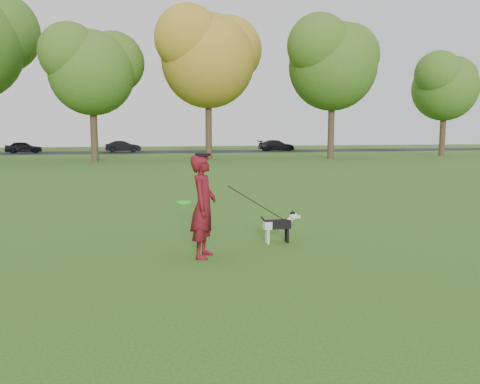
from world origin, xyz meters
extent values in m
plane|color=#285116|center=(0.00, 0.00, 0.00)|extent=(120.00, 120.00, 0.00)
cube|color=black|center=(0.00, 40.00, 0.01)|extent=(120.00, 7.00, 0.02)
imported|color=#540C18|center=(-0.54, -0.59, 0.81)|extent=(0.58, 0.69, 1.62)
cube|color=black|center=(0.88, 0.07, 0.34)|extent=(0.47, 0.15, 0.16)
cube|color=silver|center=(0.70, 0.07, 0.33)|extent=(0.13, 0.15, 0.14)
cylinder|color=silver|center=(0.70, 0.02, 0.13)|extent=(0.05, 0.05, 0.26)
cylinder|color=silver|center=(0.70, 0.12, 0.13)|extent=(0.05, 0.05, 0.26)
cylinder|color=black|center=(1.06, 0.02, 0.13)|extent=(0.05, 0.05, 0.26)
cylinder|color=black|center=(1.06, 0.12, 0.13)|extent=(0.05, 0.05, 0.26)
cylinder|color=silver|center=(1.10, 0.07, 0.37)|extent=(0.16, 0.09, 0.17)
sphere|color=silver|center=(1.18, 0.07, 0.47)|extent=(0.15, 0.15, 0.15)
sphere|color=black|center=(1.17, 0.07, 0.50)|extent=(0.11, 0.11, 0.11)
cube|color=silver|center=(1.26, 0.07, 0.46)|extent=(0.09, 0.06, 0.05)
sphere|color=black|center=(1.31, 0.07, 0.46)|extent=(0.03, 0.03, 0.03)
cone|color=black|center=(1.17, 0.03, 0.54)|extent=(0.05, 0.05, 0.06)
cone|color=black|center=(1.17, 0.11, 0.54)|extent=(0.05, 0.05, 0.06)
cylinder|color=black|center=(0.65, 0.07, 0.39)|extent=(0.16, 0.03, 0.22)
cylinder|color=black|center=(1.05, 0.07, 0.38)|extent=(0.10, 0.10, 0.02)
imported|color=black|center=(-11.45, 40.00, 0.57)|extent=(3.27, 1.43, 1.10)
imported|color=black|center=(-2.36, 40.00, 0.58)|extent=(3.50, 1.50, 1.12)
imported|color=black|center=(13.50, 40.00, 0.59)|extent=(3.97, 1.71, 1.14)
cylinder|color=#1DE71E|center=(-0.84, -0.65, 0.89)|extent=(0.23, 0.23, 0.02)
cylinder|color=black|center=(-0.54, -0.59, 1.61)|extent=(0.24, 0.24, 0.04)
cylinder|color=#38281C|center=(-4.00, 25.50, 2.10)|extent=(0.48, 0.48, 4.20)
sphere|color=#426B1E|center=(-4.00, 25.50, 6.44)|extent=(5.60, 5.60, 5.60)
cylinder|color=#38281C|center=(4.00, 26.50, 2.52)|extent=(0.48, 0.48, 5.04)
sphere|color=#A58426|center=(4.00, 26.50, 7.73)|extent=(6.72, 6.72, 6.72)
cylinder|color=#38281C|center=(13.00, 25.00, 2.42)|extent=(0.48, 0.48, 4.83)
sphere|color=#426B1E|center=(13.00, 25.00, 7.41)|extent=(6.44, 6.44, 6.44)
cylinder|color=#38281C|center=(24.00, 27.00, 1.99)|extent=(0.48, 0.48, 3.99)
sphere|color=#426B1E|center=(24.00, 27.00, 6.12)|extent=(5.32, 5.32, 5.32)
camera|label=1|loc=(-1.61, -7.72, 1.95)|focal=35.00mm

